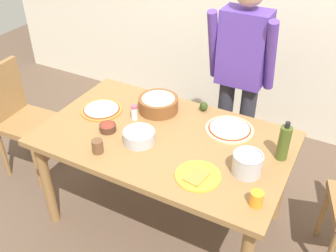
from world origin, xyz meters
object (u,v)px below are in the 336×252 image
(mixing_bowl_steel, at_px, (139,137))
(small_sauce_bowl, at_px, (108,127))
(pizza_raw_on_board, at_px, (229,129))
(plate_with_slice, at_px, (198,176))
(pizza_cooked_on_tray, at_px, (102,110))
(avocado, at_px, (204,106))
(chair_wooden_left, at_px, (19,114))
(cup_small_brown, at_px, (98,146))
(popcorn_bowl, at_px, (158,103))
(salt_shaker, at_px, (134,112))
(steel_pot, at_px, (247,163))
(olive_oil_bottle, at_px, (284,143))
(cup_orange, at_px, (257,199))
(dining_table, at_px, (164,147))
(person_cook, at_px, (241,72))

(mixing_bowl_steel, relative_size, small_sauce_bowl, 1.82)
(pizza_raw_on_board, distance_m, plate_with_slice, 0.51)
(pizza_cooked_on_tray, relative_size, avocado, 4.17)
(chair_wooden_left, relative_size, cup_small_brown, 11.18)
(popcorn_bowl, xyz_separation_m, salt_shaker, (-0.09, -0.18, -0.01))
(mixing_bowl_steel, xyz_separation_m, avocado, (0.21, 0.53, -0.01))
(plate_with_slice, bearing_deg, pizza_cooked_on_tray, 160.75)
(plate_with_slice, xyz_separation_m, small_sauce_bowl, (-0.71, 0.13, 0.02))
(chair_wooden_left, bearing_deg, steel_pot, -1.80)
(olive_oil_bottle, distance_m, cup_orange, 0.45)
(pizza_cooked_on_tray, bearing_deg, steel_pot, -7.40)
(pizza_raw_on_board, relative_size, plate_with_slice, 1.22)
(pizza_raw_on_board, distance_m, avocado, 0.29)
(dining_table, xyz_separation_m, pizza_raw_on_board, (0.35, 0.26, 0.10))
(salt_shaker, bearing_deg, chair_wooden_left, -174.19)
(mixing_bowl_steel, distance_m, small_sauce_bowl, 0.25)
(cup_small_brown, bearing_deg, steel_pot, 15.99)
(small_sauce_bowl, relative_size, steel_pot, 0.63)
(person_cook, distance_m, steel_pot, 0.92)
(pizza_cooked_on_tray, relative_size, steel_pot, 1.68)
(plate_with_slice, xyz_separation_m, popcorn_bowl, (-0.54, 0.51, 0.05))
(cup_orange, bearing_deg, salt_shaker, 158.58)
(steel_pot, distance_m, cup_orange, 0.25)
(chair_wooden_left, distance_m, mixing_bowl_steel, 1.24)
(dining_table, xyz_separation_m, plate_with_slice, (0.35, -0.25, 0.10))
(dining_table, relative_size, cup_orange, 18.82)
(small_sauce_bowl, xyz_separation_m, cup_small_brown, (0.08, -0.21, 0.01))
(person_cook, xyz_separation_m, cup_orange, (0.47, -1.06, -0.14))
(chair_wooden_left, xyz_separation_m, mixing_bowl_steel, (1.21, -0.10, 0.26))
(popcorn_bowl, distance_m, olive_oil_bottle, 0.91)
(pizza_raw_on_board, xyz_separation_m, steel_pot, (0.23, -0.35, 0.06))
(dining_table, relative_size, cup_small_brown, 18.82)
(person_cook, distance_m, cup_small_brown, 1.21)
(cup_small_brown, bearing_deg, avocado, 62.83)
(salt_shaker, bearing_deg, plate_with_slice, -27.93)
(pizza_cooked_on_tray, bearing_deg, small_sauce_bowl, -44.33)
(olive_oil_bottle, distance_m, avocado, 0.68)
(dining_table, distance_m, pizza_raw_on_board, 0.44)
(chair_wooden_left, xyz_separation_m, salt_shaker, (1.05, 0.11, 0.27))
(plate_with_slice, relative_size, cup_orange, 3.06)
(dining_table, relative_size, salt_shaker, 15.09)
(plate_with_slice, bearing_deg, small_sauce_bowl, 169.34)
(person_cook, height_order, pizza_raw_on_board, person_cook)
(small_sauce_bowl, bearing_deg, pizza_cooked_on_tray, 135.67)
(person_cook, xyz_separation_m, cup_small_brown, (-0.51, -1.09, -0.14))
(popcorn_bowl, bearing_deg, pizza_raw_on_board, 0.71)
(cup_orange, bearing_deg, pizza_cooked_on_tray, 163.73)
(steel_pot, distance_m, cup_small_brown, 0.89)
(cup_orange, bearing_deg, cup_small_brown, -178.36)
(dining_table, relative_size, steel_pot, 9.22)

